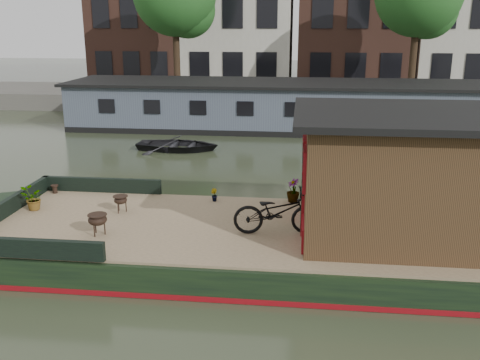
# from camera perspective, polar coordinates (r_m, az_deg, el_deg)

# --- Properties ---
(ground) EXTENTS (120.00, 120.00, 0.00)m
(ground) POSITION_cam_1_polar(r_m,az_deg,el_deg) (11.18, 4.34, -8.24)
(ground) COLOR #2D3320
(ground) RESTS_ON ground
(houseboat_hull) EXTENTS (14.01, 4.02, 0.60)m
(houseboat_hull) POSITION_cam_1_polar(r_m,az_deg,el_deg) (11.19, -2.51, -6.65)
(houseboat_hull) COLOR black
(houseboat_hull) RESTS_ON ground
(houseboat_deck) EXTENTS (11.80, 3.80, 0.05)m
(houseboat_deck) POSITION_cam_1_polar(r_m,az_deg,el_deg) (10.93, 4.41, -5.26)
(houseboat_deck) COLOR #98805D
(houseboat_deck) RESTS_ON houseboat_hull
(bow_bulwark) EXTENTS (3.00, 4.00, 0.35)m
(bow_bulwark) POSITION_cam_1_polar(r_m,az_deg,el_deg) (12.12, -20.29, -3.05)
(bow_bulwark) COLOR black
(bow_bulwark) RESTS_ON houseboat_deck
(cabin) EXTENTS (4.00, 3.50, 2.42)m
(cabin) POSITION_cam_1_polar(r_m,az_deg,el_deg) (10.69, 16.35, 0.69)
(cabin) COLOR black
(cabin) RESTS_ON houseboat_deck
(bicycle) EXTENTS (1.78, 0.81, 0.90)m
(bicycle) POSITION_cam_1_polar(r_m,az_deg,el_deg) (10.50, 4.00, -3.40)
(bicycle) COLOR black
(bicycle) RESTS_ON houseboat_deck
(potted_plant_b) EXTENTS (0.21, 0.21, 0.29)m
(potted_plant_b) POSITION_cam_1_polar(r_m,az_deg,el_deg) (12.47, -2.79, -1.60)
(potted_plant_b) COLOR brown
(potted_plant_b) RESTS_ON houseboat_deck
(potted_plant_c) EXTENTS (0.63, 0.62, 0.53)m
(potted_plant_c) POSITION_cam_1_polar(r_m,az_deg,el_deg) (12.68, -21.27, -1.88)
(potted_plant_c) COLOR #983A2C
(potted_plant_c) RESTS_ON houseboat_deck
(potted_plant_d) EXTENTS (0.42, 0.42, 0.55)m
(potted_plant_d) POSITION_cam_1_polar(r_m,az_deg,el_deg) (12.43, 5.68, -1.11)
(potted_plant_d) COLOR brown
(potted_plant_d) RESTS_ON houseboat_deck
(brazier_front) EXTENTS (0.49, 0.49, 0.43)m
(brazier_front) POSITION_cam_1_polar(r_m,az_deg,el_deg) (10.85, -14.92, -4.61)
(brazier_front) COLOR black
(brazier_front) RESTS_ON houseboat_deck
(brazier_rear) EXTENTS (0.39, 0.39, 0.37)m
(brazier_rear) POSITION_cam_1_polar(r_m,az_deg,el_deg) (12.02, -12.60, -2.50)
(brazier_rear) COLOR black
(brazier_rear) RESTS_ON houseboat_deck
(bollard_port) EXTENTS (0.18, 0.18, 0.20)m
(bollard_port) POSITION_cam_1_polar(r_m,az_deg,el_deg) (13.82, -19.15, -0.91)
(bollard_port) COLOR black
(bollard_port) RESTS_ON houseboat_deck
(dinghy) EXTENTS (3.17, 2.32, 0.64)m
(dinghy) POSITION_cam_1_polar(r_m,az_deg,el_deg) (20.42, -6.65, 4.09)
(dinghy) COLOR black
(dinghy) RESTS_ON ground
(far_houseboat) EXTENTS (20.40, 4.40, 2.11)m
(far_houseboat) POSITION_cam_1_polar(r_m,az_deg,el_deg) (24.44, 5.78, 7.71)
(far_houseboat) COLOR #454F5D
(far_houseboat) RESTS_ON ground
(quay) EXTENTS (60.00, 6.00, 0.90)m
(quay) POSITION_cam_1_polar(r_m,az_deg,el_deg) (30.94, 5.97, 8.57)
(quay) COLOR #47443F
(quay) RESTS_ON ground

